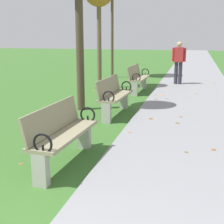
# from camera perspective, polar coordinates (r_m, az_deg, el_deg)

# --- Properties ---
(paved_walkway) EXTENTS (2.66, 44.00, 0.02)m
(paved_walkway) POSITION_cam_1_polar(r_m,az_deg,el_deg) (19.00, 14.63, 7.60)
(paved_walkway) COLOR gray
(paved_walkway) RESTS_ON ground
(park_bench_2) EXTENTS (0.54, 1.62, 0.90)m
(park_bench_2) POSITION_cam_1_polar(r_m,az_deg,el_deg) (4.75, -9.00, -3.77)
(park_bench_2) COLOR gray
(park_bench_2) RESTS_ON ground
(park_bench_3) EXTENTS (0.54, 1.62, 0.90)m
(park_bench_3) POSITION_cam_1_polar(r_m,az_deg,el_deg) (7.62, 0.33, 3.04)
(park_bench_3) COLOR gray
(park_bench_3) RESTS_ON ground
(park_bench_4) EXTENTS (0.52, 1.61, 0.90)m
(park_bench_4) POSITION_cam_1_polar(r_m,az_deg,el_deg) (10.78, 4.64, 6.15)
(park_bench_4) COLOR gray
(park_bench_4) RESTS_ON ground
(pedestrian_walking) EXTENTS (0.53, 0.23, 1.62)m
(pedestrian_walking) POSITION_cam_1_polar(r_m,az_deg,el_deg) (12.63, 11.89, 9.04)
(pedestrian_walking) COLOR #2D2D38
(pedestrian_walking) RESTS_ON paved_walkway
(scattered_leaves) EXTENTS (4.60, 14.01, 0.02)m
(scattered_leaves) POSITION_cam_1_polar(r_m,az_deg,el_deg) (6.84, 4.57, -2.30)
(scattered_leaves) COLOR #93511E
(scattered_leaves) RESTS_ON ground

